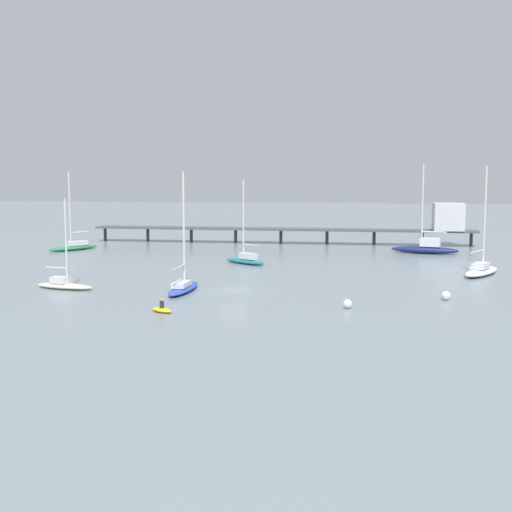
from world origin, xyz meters
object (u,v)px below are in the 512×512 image
object	(u,v)px
pier	(373,223)
mooring_buoy_mid	(347,304)
sailboat_blue	(183,285)
sailboat_teal	(246,258)
sailboat_cream	(64,283)
sailboat_navy	(426,247)
dinghy_yellow	(162,309)
mooring_buoy_near	(446,296)
sailboat_white	(481,269)
sailboat_green	(74,245)

from	to	relation	value
pier	mooring_buoy_mid	xyz separation A→B (m)	(-3.63, -52.99, -3.19)
sailboat_blue	mooring_buoy_mid	distance (m)	16.94
pier	sailboat_teal	bearing A→B (deg)	-122.72
pier	sailboat_cream	bearing A→B (deg)	-123.97
pier	sailboat_navy	bearing A→B (deg)	-56.50
sailboat_navy	mooring_buoy_mid	xyz separation A→B (m)	(-10.79, -42.17, -0.50)
dinghy_yellow	mooring_buoy_near	size ratio (longest dim) A/B	2.86
sailboat_navy	sailboat_blue	xyz separation A→B (m)	(-26.53, -35.93, -0.21)
mooring_buoy_near	mooring_buoy_mid	distance (m)	10.10
sailboat_cream	mooring_buoy_mid	world-z (taller)	sailboat_cream
sailboat_teal	dinghy_yellow	size ratio (longest dim) A/B	4.43
sailboat_navy	sailboat_blue	world-z (taller)	sailboat_navy
sailboat_navy	mooring_buoy_near	xyz separation A→B (m)	(-2.05, -37.10, -0.47)
sailboat_navy	sailboat_white	bearing A→B (deg)	-79.17
sailboat_blue	dinghy_yellow	world-z (taller)	sailboat_blue
sailboat_white	mooring_buoy_near	size ratio (longest dim) A/B	14.57
sailboat_green	sailboat_navy	size ratio (longest dim) A/B	0.92
sailboat_white	sailboat_teal	xyz separation A→B (m)	(-27.57, 5.89, 0.03)
sailboat_green	sailboat_navy	bearing A→B (deg)	2.81
mooring_buoy_mid	sailboat_cream	bearing A→B (deg)	167.20
sailboat_navy	dinghy_yellow	distance (m)	52.58
sailboat_cream	sailboat_teal	size ratio (longest dim) A/B	0.84
pier	sailboat_blue	xyz separation A→B (m)	(-19.37, -46.75, -2.90)
mooring_buoy_near	mooring_buoy_mid	xyz separation A→B (m)	(-8.74, -5.07, -0.03)
sailboat_cream	mooring_buoy_mid	xyz separation A→B (m)	(27.81, -6.32, -0.18)
sailboat_navy	sailboat_teal	xyz separation A→B (m)	(-23.62, -14.80, -0.16)
sailboat_green	sailboat_white	world-z (taller)	sailboat_white
sailboat_navy	dinghy_yellow	bearing A→B (deg)	-119.53
pier	sailboat_cream	size ratio (longest dim) A/B	6.93
dinghy_yellow	pier	bearing A→B (deg)	71.66
pier	sailboat_green	xyz separation A→B (m)	(-44.16, -13.33, -2.90)
sailboat_navy	sailboat_cream	size ratio (longest dim) A/B	1.41
sailboat_green	sailboat_white	distance (m)	58.18
sailboat_blue	dinghy_yellow	xyz separation A→B (m)	(0.62, -9.82, -0.45)
sailboat_blue	sailboat_navy	bearing A→B (deg)	53.56
sailboat_white	dinghy_yellow	size ratio (longest dim) A/B	5.10
sailboat_teal	sailboat_green	bearing A→B (deg)	156.10
sailboat_blue	mooring_buoy_near	xyz separation A→B (m)	(24.49, -1.17, -0.26)
sailboat_blue	sailboat_teal	bearing A→B (deg)	82.14
sailboat_white	dinghy_yellow	xyz separation A→B (m)	(-29.87, -25.07, -0.47)
pier	sailboat_teal	size ratio (longest dim) A/B	5.84
sailboat_navy	sailboat_cream	distance (m)	52.68
sailboat_blue	sailboat_white	bearing A→B (deg)	26.57
pier	dinghy_yellow	bearing A→B (deg)	-108.34
sailboat_cream	sailboat_green	bearing A→B (deg)	110.89
sailboat_cream	mooring_buoy_near	distance (m)	36.57
dinghy_yellow	mooring_buoy_mid	bearing A→B (deg)	13.32
sailboat_white	dinghy_yellow	world-z (taller)	sailboat_white
sailboat_blue	pier	bearing A→B (deg)	67.49
sailboat_navy	sailboat_cream	xyz separation A→B (m)	(-38.60, -35.85, -0.32)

